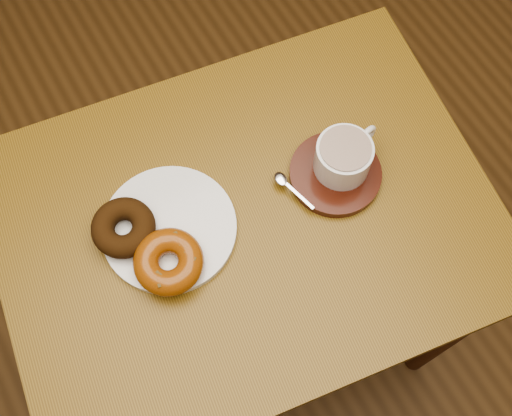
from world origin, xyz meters
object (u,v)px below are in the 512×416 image
donut_plate (169,228)px  saucer (335,174)px  cafe_table (247,243)px  coffee_cup (344,156)px

donut_plate → saucer: (0.30, -0.05, 0.00)m
cafe_table → donut_plate: donut_plate is taller
cafe_table → donut_plate: size_ratio=4.05×
coffee_cup → donut_plate: bearing=157.0°
cafe_table → saucer: (0.17, -0.01, 0.13)m
donut_plate → cafe_table: bearing=-20.5°
donut_plate → coffee_cup: size_ratio=1.80×
cafe_table → saucer: saucer is taller
donut_plate → coffee_cup: (0.31, -0.05, 0.04)m
saucer → coffee_cup: 0.05m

